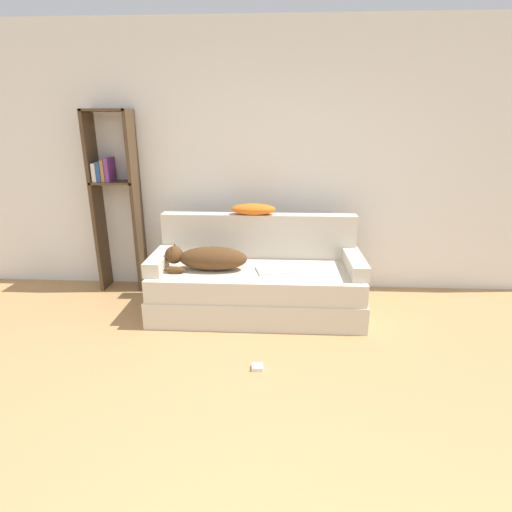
% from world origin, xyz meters
% --- Properties ---
extents(wall_back, '(7.40, 0.06, 2.70)m').
position_xyz_m(wall_back, '(0.00, 2.97, 1.35)').
color(wall_back, white).
rests_on(wall_back, ground_plane).
extents(couch, '(1.95, 0.83, 0.45)m').
position_xyz_m(couch, '(0.21, 2.24, 0.22)').
color(couch, beige).
rests_on(couch, ground_plane).
extents(couch_backrest, '(1.91, 0.15, 0.44)m').
position_xyz_m(couch_backrest, '(0.21, 2.58, 0.67)').
color(couch_backrest, beige).
rests_on(couch_backrest, couch).
extents(couch_arm_left, '(0.15, 0.64, 0.13)m').
position_xyz_m(couch_arm_left, '(-0.69, 2.23, 0.52)').
color(couch_arm_left, beige).
rests_on(couch_arm_left, couch).
extents(couch_arm_right, '(0.15, 0.64, 0.13)m').
position_xyz_m(couch_arm_right, '(1.11, 2.23, 0.52)').
color(couch_arm_right, beige).
rests_on(couch_arm_right, couch).
extents(dog, '(0.75, 0.27, 0.23)m').
position_xyz_m(dog, '(-0.23, 2.17, 0.56)').
color(dog, '#513319').
rests_on(dog, couch).
extents(laptop, '(0.37, 0.28, 0.02)m').
position_xyz_m(laptop, '(0.39, 2.18, 0.46)').
color(laptop, silver).
rests_on(laptop, couch).
extents(throw_pillow, '(0.43, 0.21, 0.10)m').
position_xyz_m(throw_pillow, '(0.16, 2.56, 0.94)').
color(throw_pillow, orange).
rests_on(throw_pillow, couch_backrest).
extents(bookshelf, '(0.46, 0.26, 1.87)m').
position_xyz_m(bookshelf, '(-1.29, 2.79, 1.05)').
color(bookshelf, '#4C3823').
rests_on(bookshelf, ground_plane).
extents(power_adapter, '(0.08, 0.08, 0.03)m').
position_xyz_m(power_adapter, '(0.27, 1.29, 0.02)').
color(power_adapter, silver).
rests_on(power_adapter, ground_plane).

